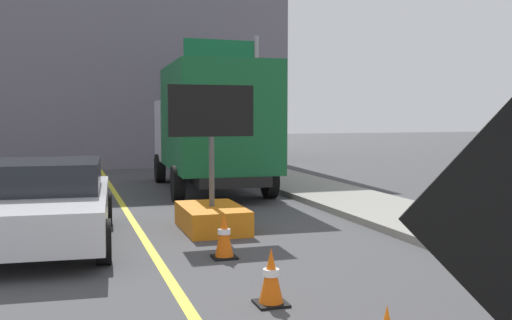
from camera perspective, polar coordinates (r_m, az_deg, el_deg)
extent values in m
cube|color=yellow|center=(7.54, -7.67, -12.26)|extent=(0.14, 36.00, 0.01)
cube|color=black|center=(4.23, 23.42, -4.74)|extent=(0.28, 0.04, 0.52)
cube|color=orange|center=(11.15, -4.26, -5.59)|extent=(1.11, 1.81, 0.45)
cylinder|color=#4C4C4C|center=(11.03, -4.28, -1.11)|extent=(0.10, 0.10, 1.30)
cube|color=black|center=(10.98, -4.32, 4.74)|extent=(1.60, 0.09, 0.95)
sphere|color=yellow|center=(11.17, -1.62, 4.75)|extent=(0.09, 0.09, 0.09)
sphere|color=yellow|center=(11.09, -3.12, 4.74)|extent=(0.09, 0.09, 0.09)
sphere|color=yellow|center=(11.02, -4.63, 4.74)|extent=(0.09, 0.09, 0.09)
sphere|color=yellow|center=(10.96, -6.17, 4.73)|extent=(0.09, 0.09, 0.09)
sphere|color=yellow|center=(10.93, -7.05, 5.67)|extent=(0.09, 0.09, 0.09)
sphere|color=yellow|center=(10.93, -7.04, 3.78)|extent=(0.09, 0.09, 0.09)
cube|color=black|center=(16.95, -4.45, -0.96)|extent=(2.06, 6.77, 0.25)
cube|color=silver|center=(19.25, -5.79, 2.89)|extent=(2.56, 1.99, 1.90)
cube|color=#14592D|center=(15.87, -3.80, 4.13)|extent=(2.69, 4.66, 2.76)
cylinder|color=black|center=(19.04, -9.23, -0.79)|extent=(0.32, 0.91, 0.90)
cylinder|color=black|center=(19.42, -2.24, -0.63)|extent=(0.32, 0.91, 0.90)
cylinder|color=black|center=(14.80, -7.54, -2.25)|extent=(0.32, 0.91, 0.90)
cylinder|color=black|center=(15.29, 1.33, -2.00)|extent=(0.32, 0.91, 0.90)
cube|color=silver|center=(10.44, -19.58, -4.55)|extent=(2.34, 4.85, 0.60)
cube|color=black|center=(10.61, -19.53, -1.42)|extent=(1.90, 2.25, 0.50)
cylinder|color=black|center=(8.90, -14.45, -7.60)|extent=(0.27, 0.67, 0.66)
cylinder|color=black|center=(11.96, -14.21, -4.52)|extent=(0.27, 0.67, 0.66)
cylinder|color=black|center=(12.14, -23.26, -4.62)|extent=(0.27, 0.67, 0.66)
cylinder|color=gray|center=(21.76, 0.01, 5.32)|extent=(0.18, 0.18, 5.00)
cube|color=#0F6033|center=(21.38, -3.54, 9.76)|extent=(2.60, 0.22, 1.30)
cube|color=white|center=(21.41, -3.57, 9.75)|extent=(1.82, 0.12, 0.18)
cube|color=slate|center=(27.97, -18.22, 10.55)|extent=(18.25, 8.20, 10.50)
cube|color=black|center=(6.94, 1.46, -13.62)|extent=(0.36, 0.36, 0.03)
cone|color=#EA5B0C|center=(6.84, 1.46, -11.00)|extent=(0.28, 0.28, 0.63)
cylinder|color=white|center=(6.83, 1.46, -10.75)|extent=(0.19, 0.19, 0.08)
cube|color=black|center=(9.06, -3.08, -9.29)|extent=(0.36, 0.36, 0.03)
cone|color=#EA5B0C|center=(8.98, -3.09, -7.09)|extent=(0.28, 0.28, 0.68)
cylinder|color=white|center=(8.98, -3.09, -6.88)|extent=(0.19, 0.19, 0.08)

